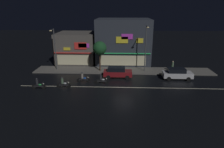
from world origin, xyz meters
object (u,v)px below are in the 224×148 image
parked_car_near_kerb (117,72)px  pedestrian_on_sidewalk (172,67)px  streetlamp_mid (146,45)px  motorcycle_opposite_lane (101,79)px  motorcycle_trailing_far (83,78)px  parked_car_trailing (177,73)px  motorcycle_lead (38,85)px  streetlamp_west (54,46)px  motorcycle_following (63,83)px  traffic_cone (112,75)px

parked_car_near_kerb → pedestrian_on_sidewalk: bearing=-161.5°
streetlamp_mid → motorcycle_opposite_lane: (-6.67, -5.67, -3.87)m
pedestrian_on_sidewalk → parked_car_near_kerb: (-9.04, -3.03, -0.11)m
parked_car_near_kerb → motorcycle_trailing_far: bearing=25.2°
streetlamp_mid → parked_car_trailing: 6.58m
motorcycle_lead → parked_car_trailing: bearing=-166.4°
streetlamp_west → motorcycle_following: size_ratio=3.60×
pedestrian_on_sidewalk → traffic_cone: size_ratio=3.27×
motorcycle_following → motorcycle_trailing_far: size_ratio=1.00×
parked_car_near_kerb → motorcycle_lead: bearing=26.3°
motorcycle_opposite_lane → streetlamp_west: bearing=149.3°
parked_car_trailing → streetlamp_mid: bearing=-35.6°
pedestrian_on_sidewalk → parked_car_trailing: (-0.11, -3.33, -0.11)m
streetlamp_mid → motorcycle_lead: (-14.77, -8.00, -3.87)m
streetlamp_west → motorcycle_trailing_far: size_ratio=3.60×
motorcycle_lead → motorcycle_following: bearing=-169.0°
streetlamp_mid → motorcycle_trailing_far: size_ratio=3.91×
parked_car_near_kerb → motorcycle_lead: size_ratio=2.26×
pedestrian_on_sidewalk → motorcycle_following: bearing=37.1°
pedestrian_on_sidewalk → motorcycle_lead: 20.99m
pedestrian_on_sidewalk → parked_car_near_kerb: size_ratio=0.42×
parked_car_trailing → traffic_cone: size_ratio=7.82×
parked_car_near_kerb → traffic_cone: parked_car_near_kerb is taller
streetlamp_west → parked_car_trailing: bearing=-10.2°
motorcycle_following → motorcycle_trailing_far: same height
motorcycle_lead → streetlamp_west: bearing=-89.3°
streetlamp_west → motorcycle_opposite_lane: (8.26, -5.96, -3.56)m
parked_car_trailing → motorcycle_lead: (-19.23, -4.81, -0.24)m
motorcycle_following → motorcycle_lead: bearing=8.1°
parked_car_near_kerb → motorcycle_opposite_lane: size_ratio=2.26×
traffic_cone → motorcycle_trailing_far: bearing=-147.1°
motorcycle_trailing_far → parked_car_trailing: bearing=5.2°
parked_car_near_kerb → motorcycle_following: parked_car_near_kerb is taller
streetlamp_mid → parked_car_near_kerb: size_ratio=1.73×
streetlamp_mid → motorcycle_opposite_lane: 9.57m
motorcycle_following → traffic_cone: bearing=-146.2°
streetlamp_mid → motorcycle_following: size_ratio=3.91×
motorcycle_opposite_lane → parked_car_trailing: bearing=17.7°
motorcycle_following → pedestrian_on_sidewalk: bearing=-158.5°
pedestrian_on_sidewalk → streetlamp_west: bearing=11.8°
motorcycle_opposite_lane → streetlamp_mid: bearing=45.5°
streetlamp_mid → traffic_cone: bearing=-154.2°
pedestrian_on_sidewalk → parked_car_trailing: size_ratio=0.42×
traffic_cone → parked_car_near_kerb: bearing=-23.2°
motorcycle_opposite_lane → motorcycle_following: bearing=-156.1°
parked_car_near_kerb → motorcycle_following: bearing=32.0°
parked_car_near_kerb → traffic_cone: 1.06m
streetlamp_mid → pedestrian_on_sidewalk: size_ratio=4.13×
parked_car_trailing → motorcycle_opposite_lane: bearing=12.6°
streetlamp_west → traffic_cone: (9.65, -2.84, -3.92)m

